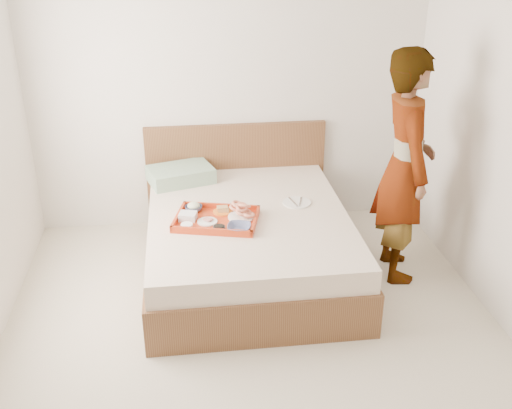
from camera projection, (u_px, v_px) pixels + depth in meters
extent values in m
cube|color=beige|center=(258.00, 349.00, 4.10)|extent=(3.50, 4.00, 0.01)
cube|color=silver|center=(228.00, 85.00, 5.34)|extent=(3.50, 0.01, 2.60)
cube|color=brown|center=(248.00, 243.00, 4.89)|extent=(1.65, 2.00, 0.53)
cube|color=brown|center=(236.00, 173.00, 5.67)|extent=(1.65, 0.06, 0.95)
cube|color=#9BB892|center=(181.00, 174.00, 5.33)|extent=(0.62, 0.51, 0.13)
cube|color=red|center=(216.00, 219.00, 4.62)|extent=(0.71, 0.59, 0.06)
cylinder|color=white|center=(242.00, 217.00, 4.66)|extent=(0.26, 0.26, 0.01)
imported|color=#161947|center=(239.00, 228.00, 4.47)|extent=(0.21, 0.21, 0.04)
cylinder|color=black|center=(219.00, 228.00, 4.47)|extent=(0.11, 0.11, 0.03)
cylinder|color=white|center=(207.00, 222.00, 4.59)|extent=(0.19, 0.19, 0.01)
cylinder|color=orange|center=(223.00, 212.00, 4.75)|extent=(0.18, 0.18, 0.01)
imported|color=#161947|center=(194.00, 208.00, 4.77)|extent=(0.16, 0.16, 0.04)
cube|color=silver|center=(188.00, 216.00, 4.63)|extent=(0.15, 0.14, 0.06)
cylinder|color=white|center=(187.00, 226.00, 4.51)|extent=(0.11, 0.11, 0.03)
cylinder|color=white|center=(297.00, 203.00, 4.94)|extent=(0.25, 0.25, 0.01)
imported|color=beige|center=(405.00, 167.00, 4.63)|extent=(0.49, 0.70, 1.82)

